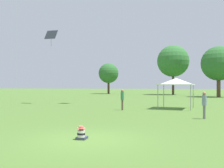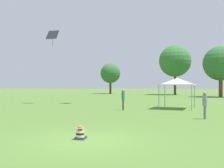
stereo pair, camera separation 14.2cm
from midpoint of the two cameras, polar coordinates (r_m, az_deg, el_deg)
name	(u,v)px [view 2 (the right image)]	position (r m, az deg, el deg)	size (l,w,h in m)	color
ground_plane	(87,140)	(10.84, -5.13, -11.97)	(300.00, 300.00, 0.00)	#4C702D
seated_toddler	(80,134)	(10.88, -6.54, -10.71)	(0.39, 0.50, 0.55)	#383D56
person_standing_0	(123,97)	(23.09, 2.62, -2.91)	(0.36, 0.36, 1.84)	brown
person_standing_1	(205,102)	(18.11, 19.76, -3.76)	(0.38, 0.38, 1.78)	slate
canopy_tent	(177,82)	(25.27, 14.16, 0.49)	(3.65, 3.65, 2.87)	white
kite_5	(52,36)	(32.68, -12.71, 10.23)	(1.41, 0.86, 8.83)	#1E2328
distant_tree_0	(110,73)	(67.40, -0.29, 2.34)	(5.11, 5.11, 7.85)	#473323
distant_tree_1	(175,61)	(62.38, 13.61, 4.88)	(7.32, 7.32, 11.47)	#473323
distant_tree_2	(221,64)	(52.64, 22.64, 4.14)	(6.40, 6.40, 9.46)	brown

